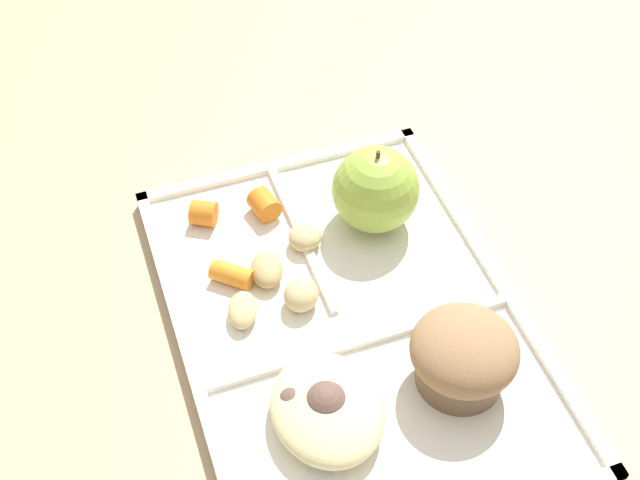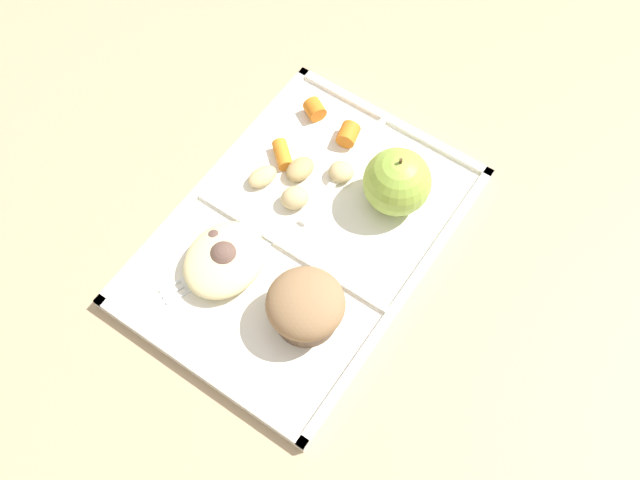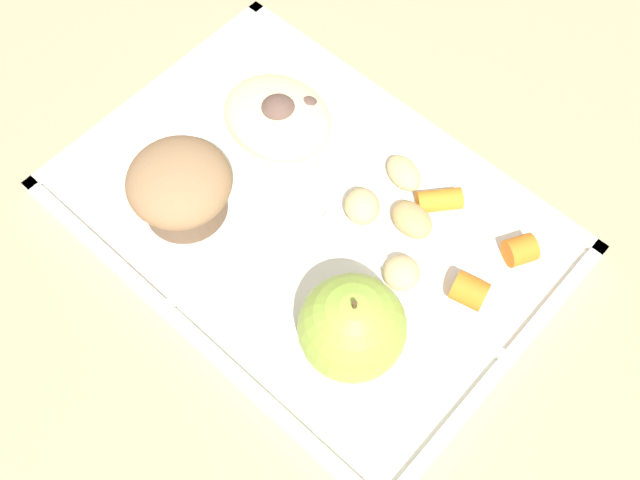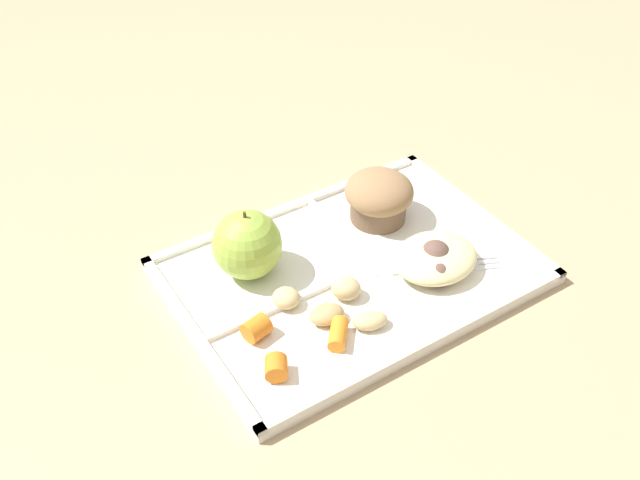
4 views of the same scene
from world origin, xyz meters
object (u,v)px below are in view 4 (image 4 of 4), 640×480
Objects in this scene: lunch_tray at (351,272)px; plastic_fork at (442,267)px; bran_muffin at (379,197)px; green_apple at (247,245)px.

plastic_fork is (0.09, -0.05, 0.01)m from lunch_tray.
lunch_tray is 4.74× the size of bran_muffin.
bran_muffin is (0.08, 0.06, 0.04)m from lunch_tray.
plastic_fork is (0.01, -0.12, -0.03)m from bran_muffin.
lunch_tray is 0.12m from green_apple.
lunch_tray is at bearing -31.75° from green_apple.
green_apple is 0.22m from plastic_fork.
green_apple is (-0.10, 0.06, 0.04)m from lunch_tray.
green_apple is at bearing -180.00° from bran_muffin.
green_apple reaches higher than plastic_fork.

